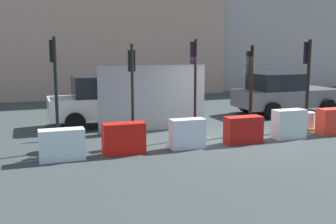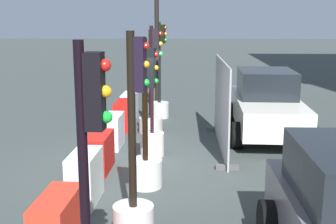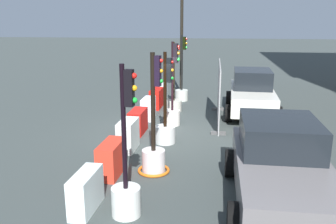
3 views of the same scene
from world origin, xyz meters
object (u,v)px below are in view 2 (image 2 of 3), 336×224
object	(u,v)px
traffic_light_3	(146,159)
construction_barrier_0	(130,105)
car_white_van	(266,104)
traffic_light_0	(160,100)
construction_barrier_2	(113,131)
construction_barrier_3	(99,152)
traffic_light_4	(134,209)
construction_barrier_4	(85,177)
traffic_light_1	(151,116)
construction_barrier_1	(124,115)
traffic_light_2	(153,129)

from	to	relation	value
traffic_light_3	construction_barrier_0	world-z (taller)	traffic_light_3
car_white_van	construction_barrier_0	bearing A→B (deg)	-117.30
traffic_light_0	construction_barrier_2	distance (m)	3.56
traffic_light_0	construction_barrier_3	size ratio (longest dim) A/B	2.77
traffic_light_4	car_white_van	xyz separation A→B (m)	(-6.27, 3.02, 0.33)
construction_barrier_0	construction_barrier_3	size ratio (longest dim) A/B	1.02
traffic_light_0	traffic_light_4	distance (m)	8.34
construction_barrier_4	traffic_light_0	bearing A→B (deg)	171.77
construction_barrier_0	construction_barrier_2	xyz separation A→B (m)	(3.43, -0.01, 0.02)
traffic_light_1	construction_barrier_1	world-z (taller)	traffic_light_1
traffic_light_2	traffic_light_3	xyz separation A→B (m)	(1.98, -0.00, -0.09)
construction_barrier_0	construction_barrier_2	bearing A→B (deg)	-0.19
traffic_light_4	car_white_van	world-z (taller)	traffic_light_4
traffic_light_2	traffic_light_0	bearing A→B (deg)	-179.54
traffic_light_1	construction_barrier_3	world-z (taller)	traffic_light_1
traffic_light_2	traffic_light_4	xyz separation A→B (m)	(4.23, 0.00, -0.10)
traffic_light_2	construction_barrier_4	distance (m)	2.93
traffic_light_1	traffic_light_4	size ratio (longest dim) A/B	0.95
traffic_light_1	traffic_light_3	size ratio (longest dim) A/B	1.01
construction_barrier_1	construction_barrier_4	world-z (taller)	construction_barrier_4
traffic_light_3	traffic_light_0	bearing A→B (deg)	-179.69
traffic_light_3	construction_barrier_1	size ratio (longest dim) A/B	2.54
traffic_light_1	construction_barrier_3	distance (m)	3.24
construction_barrier_0	construction_barrier_2	size ratio (longest dim) A/B	1.14
construction_barrier_0	traffic_light_3	bearing A→B (deg)	9.53
traffic_light_3	construction_barrier_1	bearing A→B (deg)	-167.36
traffic_light_0	construction_barrier_1	xyz separation A→B (m)	(1.59, -0.98, -0.17)
construction_barrier_2	construction_barrier_0	bearing A→B (deg)	179.81
construction_barrier_3	car_white_van	size ratio (longest dim) A/B	0.26
traffic_light_3	car_white_van	bearing A→B (deg)	143.04
traffic_light_2	construction_barrier_3	distance (m)	1.54
construction_barrier_3	construction_barrier_4	size ratio (longest dim) A/B	1.09
construction_barrier_0	construction_barrier_3	world-z (taller)	construction_barrier_3
traffic_light_2	traffic_light_1	bearing A→B (deg)	-174.99
car_white_van	construction_barrier_1	bearing A→B (deg)	-96.84
construction_barrier_2	traffic_light_0	bearing A→B (deg)	163.61
car_white_van	construction_barrier_2	bearing A→B (deg)	-71.73
traffic_light_1	construction_barrier_1	xyz separation A→B (m)	(-0.49, -0.83, -0.08)
construction_barrier_3	construction_barrier_4	distance (m)	1.66
traffic_light_4	traffic_light_2	bearing A→B (deg)	-179.95
construction_barrier_2	car_white_van	xyz separation A→B (m)	(-1.34, 4.06, 0.45)
construction_barrier_0	car_white_van	world-z (taller)	car_white_van
construction_barrier_3	traffic_light_2	bearing A→B (deg)	135.11
traffic_light_1	traffic_light_2	world-z (taller)	traffic_light_2
traffic_light_3	car_white_van	world-z (taller)	traffic_light_3
construction_barrier_0	construction_barrier_1	size ratio (longest dim) A/B	1.01
traffic_light_1	construction_barrier_4	xyz separation A→B (m)	(4.77, -0.85, -0.05)
construction_barrier_3	car_white_van	world-z (taller)	car_white_van
construction_barrier_1	car_white_van	distance (m)	4.08
traffic_light_2	traffic_light_4	bearing A→B (deg)	0.05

